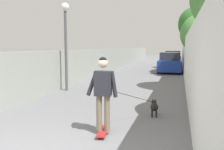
# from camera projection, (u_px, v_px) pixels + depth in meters

# --- Properties ---
(ground_plane) EXTENTS (80.00, 80.00, 0.00)m
(ground_plane) POSITION_uv_depth(u_px,v_px,m) (143.00, 74.00, 17.85)
(ground_plane) COLOR slate
(wall_left) EXTENTS (48.00, 0.30, 1.79)m
(wall_left) POSITION_uv_depth(u_px,v_px,m) (96.00, 63.00, 16.60)
(wall_left) COLOR #999E93
(wall_left) RESTS_ON ground
(fence_right) EXTENTS (48.00, 0.30, 2.57)m
(fence_right) POSITION_uv_depth(u_px,v_px,m) (187.00, 58.00, 15.02)
(fence_right) COLOR white
(fence_right) RESTS_ON ground
(tree_right_far) EXTENTS (2.73, 2.73, 5.36)m
(tree_right_far) POSITION_uv_depth(u_px,v_px,m) (194.00, 24.00, 21.25)
(tree_right_far) COLOR #473523
(tree_right_far) RESTS_ON ground
(tree_right_distant) EXTENTS (2.48, 2.48, 4.04)m
(tree_right_distant) POSITION_uv_depth(u_px,v_px,m) (200.00, 34.00, 15.61)
(tree_right_distant) COLOR #473523
(tree_right_distant) RESTS_ON ground
(lamp_post) EXTENTS (0.36, 0.36, 3.88)m
(lamp_post) POSITION_uv_depth(u_px,v_px,m) (66.00, 30.00, 10.90)
(lamp_post) COLOR #4C4C51
(lamp_post) RESTS_ON ground
(skateboard) EXTENTS (0.82, 0.31, 0.08)m
(skateboard) POSITION_uv_depth(u_px,v_px,m) (103.00, 131.00, 5.59)
(skateboard) COLOR maroon
(skateboard) RESTS_ON ground
(person_skateboarder) EXTENTS (0.27, 0.72, 1.66)m
(person_skateboarder) POSITION_uv_depth(u_px,v_px,m) (103.00, 88.00, 5.48)
(person_skateboarder) COLOR #726651
(person_skateboarder) RESTS_ON skateboard
(dog) EXTENTS (2.12, 1.11, 1.06)m
(dog) POSITION_uv_depth(u_px,v_px,m) (154.00, 107.00, 7.04)
(dog) COLOR black
(dog) RESTS_ON ground
(car_near) EXTENTS (4.31, 1.80, 1.54)m
(car_near) POSITION_uv_depth(u_px,v_px,m) (170.00, 63.00, 19.35)
(car_near) COLOR navy
(car_near) RESTS_ON ground
(car_far) EXTENTS (4.12, 1.80, 1.54)m
(car_far) POSITION_uv_depth(u_px,v_px,m) (173.00, 59.00, 26.34)
(car_far) COLOR navy
(car_far) RESTS_ON ground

